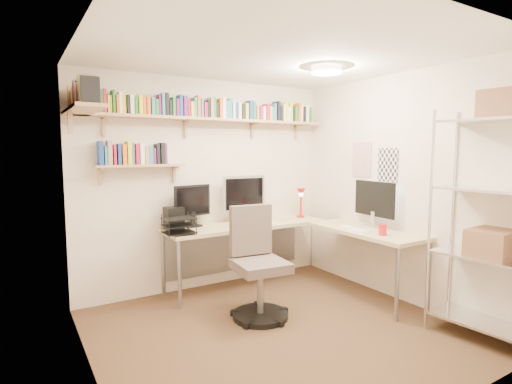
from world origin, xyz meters
TOP-DOWN VIEW (x-y plane):
  - ground at (0.00, 0.00)m, footprint 3.20×3.20m
  - room_shell at (0.00, 0.00)m, footprint 3.24×3.04m
  - wall_shelves at (-0.42, 1.30)m, footprint 3.12×1.09m
  - corner_desk at (0.50, 0.95)m, footprint 2.40×2.03m
  - office_chair at (0.00, 0.38)m, footprint 0.58×0.59m
  - wire_rack at (1.42, -1.13)m, footprint 0.50×0.91m

SIDE VIEW (x-z plane):
  - ground at x=0.00m, z-range 0.00..0.00m
  - office_chair at x=0.00m, z-range -0.09..1.02m
  - corner_desk at x=0.50m, z-range 0.10..1.45m
  - wire_rack at x=1.42m, z-range 0.19..2.35m
  - room_shell at x=0.00m, z-range 0.29..2.81m
  - wall_shelves at x=-0.42m, z-range 1.63..2.42m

